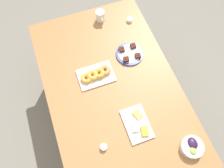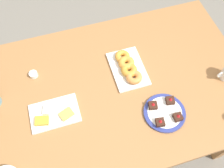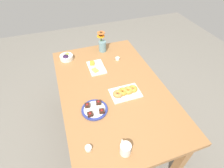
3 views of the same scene
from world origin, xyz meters
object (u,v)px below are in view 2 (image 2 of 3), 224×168
cheese_platter (54,114)px  croissant_platter (128,68)px  jam_cup_berry (33,74)px  dessert_plate (165,112)px  dining_table (112,94)px

cheese_platter → croissant_platter: (-0.47, -0.16, 0.01)m
cheese_platter → jam_cup_berry: size_ratio=5.42×
jam_cup_berry → dessert_plate: 0.77m
croissant_platter → jam_cup_berry: bearing=-12.7°
cheese_platter → croissant_platter: bearing=-161.6°
dining_table → jam_cup_berry: 0.47m
croissant_platter → dessert_plate: size_ratio=1.25×
jam_cup_berry → dining_table: bearing=153.2°
cheese_platter → jam_cup_berry: 0.29m
dessert_plate → dining_table: bearing=-46.4°
dining_table → cheese_platter: 0.36m
dessert_plate → cheese_platter: bearing=-16.3°
dining_table → croissant_platter: bearing=-144.9°
cheese_platter → dessert_plate: bearing=163.7°
cheese_platter → croissant_platter: 0.49m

